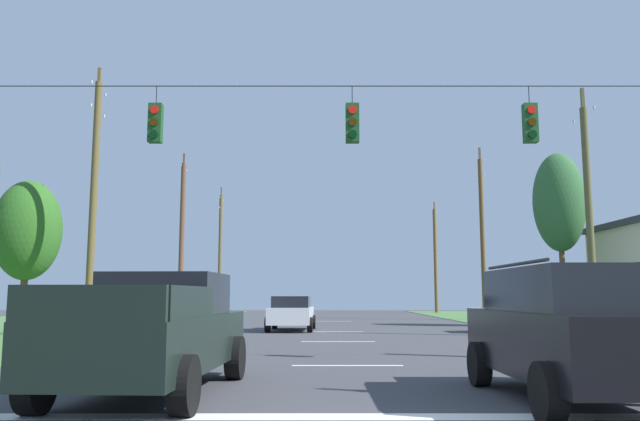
{
  "coord_description": "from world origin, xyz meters",
  "views": [
    {
      "loc": [
        -0.62,
        -6.32,
        1.58
      ],
      "look_at": [
        -0.64,
        9.78,
        3.74
      ],
      "focal_mm": 35.36,
      "sensor_mm": 36.0,
      "label": 1
    }
  ],
  "objects_px": {
    "distant_car_oncoming": "(523,314)",
    "utility_pole_far_left": "(94,199)",
    "pickup_truck": "(156,332)",
    "suv_black": "(572,330)",
    "tree_roadside_right": "(28,231)",
    "overhead_signal_span": "(347,195)",
    "distant_car_crossing_white": "(292,313)",
    "utility_pole_distant_right": "(182,238)",
    "utility_pole_mid_right": "(590,215)",
    "utility_pole_near_left": "(436,259)",
    "tree_roadside_left": "(560,203)",
    "utility_pole_distant_left": "(221,251)",
    "utility_pole_far_right": "(483,233)"
  },
  "relations": [
    {
      "from": "overhead_signal_span",
      "to": "distant_car_oncoming",
      "type": "bearing_deg",
      "value": 57.21
    },
    {
      "from": "distant_car_oncoming",
      "to": "utility_pole_near_left",
      "type": "height_order",
      "value": "utility_pole_near_left"
    },
    {
      "from": "suv_black",
      "to": "distant_car_oncoming",
      "type": "height_order",
      "value": "suv_black"
    },
    {
      "from": "utility_pole_distant_right",
      "to": "tree_roadside_left",
      "type": "relative_size",
      "value": 1.23
    },
    {
      "from": "overhead_signal_span",
      "to": "utility_pole_near_left",
      "type": "relative_size",
      "value": 1.76
    },
    {
      "from": "pickup_truck",
      "to": "suv_black",
      "type": "relative_size",
      "value": 1.14
    },
    {
      "from": "utility_pole_distant_left",
      "to": "utility_pole_mid_right",
      "type": "bearing_deg",
      "value": -59.22
    },
    {
      "from": "utility_pole_mid_right",
      "to": "utility_pole_distant_right",
      "type": "distance_m",
      "value": 25.58
    },
    {
      "from": "suv_black",
      "to": "utility_pole_mid_right",
      "type": "bearing_deg",
      "value": 65.41
    },
    {
      "from": "distant_car_oncoming",
      "to": "utility_pole_distant_right",
      "type": "distance_m",
      "value": 22.61
    },
    {
      "from": "utility_pole_mid_right",
      "to": "utility_pole_far_left",
      "type": "xyz_separation_m",
      "value": [
        -19.0,
        0.32,
        0.66
      ]
    },
    {
      "from": "pickup_truck",
      "to": "suv_black",
      "type": "xyz_separation_m",
      "value": [
        6.47,
        -0.85,
        0.09
      ]
    },
    {
      "from": "overhead_signal_span",
      "to": "suv_black",
      "type": "xyz_separation_m",
      "value": [
        3.15,
        -5.08,
        -2.85
      ]
    },
    {
      "from": "pickup_truck",
      "to": "suv_black",
      "type": "height_order",
      "value": "suv_black"
    },
    {
      "from": "utility_pole_distant_right",
      "to": "tree_roadside_right",
      "type": "xyz_separation_m",
      "value": [
        -3.1,
        -14.82,
        -1.01
      ]
    },
    {
      "from": "distant_car_crossing_white",
      "to": "utility_pole_distant_left",
      "type": "distance_m",
      "value": 28.7
    },
    {
      "from": "distant_car_oncoming",
      "to": "utility_pole_mid_right",
      "type": "relative_size",
      "value": 0.45
    },
    {
      "from": "utility_pole_mid_right",
      "to": "tree_roadside_left",
      "type": "xyz_separation_m",
      "value": [
        1.93,
        7.94,
        1.62
      ]
    },
    {
      "from": "pickup_truck",
      "to": "overhead_signal_span",
      "type": "bearing_deg",
      "value": 51.88
    },
    {
      "from": "utility_pole_far_left",
      "to": "utility_pole_distant_right",
      "type": "height_order",
      "value": "utility_pole_distant_right"
    },
    {
      "from": "pickup_truck",
      "to": "tree_roadside_right",
      "type": "relative_size",
      "value": 0.87
    },
    {
      "from": "utility_pole_far_right",
      "to": "tree_roadside_left",
      "type": "height_order",
      "value": "utility_pole_far_right"
    },
    {
      "from": "distant_car_crossing_white",
      "to": "distant_car_oncoming",
      "type": "relative_size",
      "value": 1.01
    },
    {
      "from": "utility_pole_near_left",
      "to": "utility_pole_distant_right",
      "type": "bearing_deg",
      "value": -140.56
    },
    {
      "from": "overhead_signal_span",
      "to": "utility_pole_far_left",
      "type": "relative_size",
      "value": 1.66
    },
    {
      "from": "suv_black",
      "to": "tree_roadside_right",
      "type": "height_order",
      "value": "tree_roadside_right"
    },
    {
      "from": "distant_car_crossing_white",
      "to": "utility_pole_distant_right",
      "type": "distance_m",
      "value": 15.0
    },
    {
      "from": "pickup_truck",
      "to": "distant_car_oncoming",
      "type": "xyz_separation_m",
      "value": [
        11.3,
        16.62,
        -0.18
      ]
    },
    {
      "from": "utility_pole_mid_right",
      "to": "utility_pole_near_left",
      "type": "bearing_deg",
      "value": 89.76
    },
    {
      "from": "overhead_signal_span",
      "to": "suv_black",
      "type": "bearing_deg",
      "value": -58.15
    },
    {
      "from": "utility_pole_near_left",
      "to": "pickup_truck",
      "type": "bearing_deg",
      "value": -105.84
    },
    {
      "from": "utility_pole_far_right",
      "to": "utility_pole_distant_right",
      "type": "bearing_deg",
      "value": 178.73
    },
    {
      "from": "pickup_truck",
      "to": "utility_pole_far_right",
      "type": "relative_size",
      "value": 0.49
    },
    {
      "from": "overhead_signal_span",
      "to": "tree_roadside_left",
      "type": "height_order",
      "value": "tree_roadside_left"
    },
    {
      "from": "utility_pole_distant_right",
      "to": "tree_roadside_left",
      "type": "bearing_deg",
      "value": -22.95
    },
    {
      "from": "overhead_signal_span",
      "to": "pickup_truck",
      "type": "height_order",
      "value": "overhead_signal_span"
    },
    {
      "from": "distant_car_oncoming",
      "to": "utility_pole_far_left",
      "type": "height_order",
      "value": "utility_pole_far_left"
    },
    {
      "from": "suv_black",
      "to": "distant_car_crossing_white",
      "type": "height_order",
      "value": "suv_black"
    },
    {
      "from": "overhead_signal_span",
      "to": "tree_roadside_right",
      "type": "distance_m",
      "value": 16.86
    },
    {
      "from": "utility_pole_near_left",
      "to": "utility_pole_distant_right",
      "type": "xyz_separation_m",
      "value": [
        -19.33,
        -15.9,
        0.45
      ]
    },
    {
      "from": "pickup_truck",
      "to": "utility_pole_mid_right",
      "type": "relative_size",
      "value": 0.57
    },
    {
      "from": "overhead_signal_span",
      "to": "utility_pole_mid_right",
      "type": "distance_m",
      "value": 13.21
    },
    {
      "from": "overhead_signal_span",
      "to": "tree_roadside_left",
      "type": "xyz_separation_m",
      "value": [
        11.55,
        16.98,
        2.32
      ]
    },
    {
      "from": "overhead_signal_span",
      "to": "utility_pole_near_left",
      "type": "height_order",
      "value": "utility_pole_near_left"
    },
    {
      "from": "utility_pole_mid_right",
      "to": "utility_pole_distant_right",
      "type": "xyz_separation_m",
      "value": [
        -19.2,
        16.89,
        0.61
      ]
    },
    {
      "from": "utility_pole_mid_right",
      "to": "utility_pole_distant_right",
      "type": "relative_size",
      "value": 0.89
    },
    {
      "from": "utility_pole_distant_right",
      "to": "distant_car_crossing_white",
      "type": "bearing_deg",
      "value": -57.58
    },
    {
      "from": "utility_pole_far_left",
      "to": "utility_pole_distant_left",
      "type": "height_order",
      "value": "utility_pole_distant_left"
    },
    {
      "from": "overhead_signal_span",
      "to": "utility_pole_distant_left",
      "type": "distance_m",
      "value": 42.21
    },
    {
      "from": "suv_black",
      "to": "utility_pole_near_left",
      "type": "distance_m",
      "value": 47.51
    }
  ]
}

